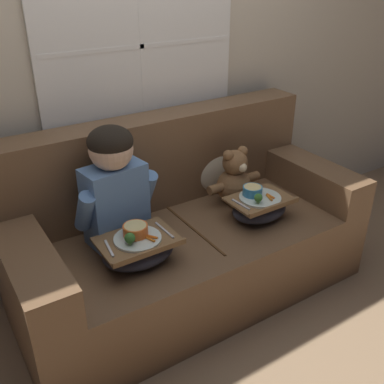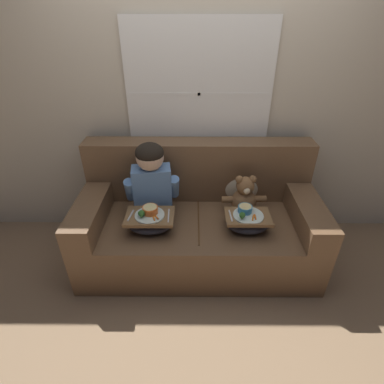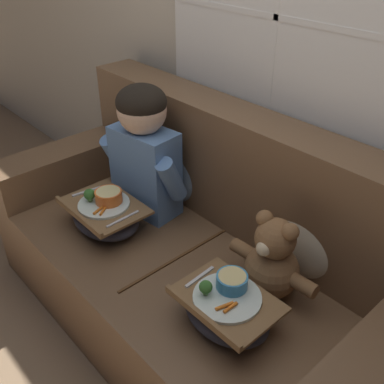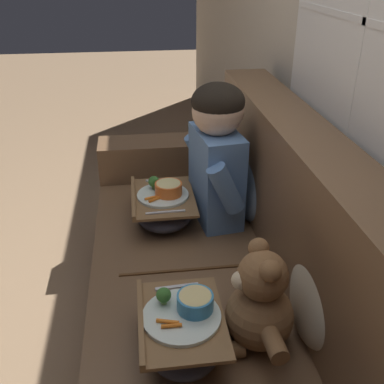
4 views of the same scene
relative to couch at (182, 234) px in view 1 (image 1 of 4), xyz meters
The scene contains 9 objects.
ground_plane 0.36m from the couch, 90.00° to the right, with size 14.00×14.00×0.00m, color #8E7051.
wall_back_with_window 1.05m from the couch, 90.00° to the left, with size 8.00×0.08×2.60m.
couch is the anchor object (origin of this frame).
throw_pillow_behind_child 0.52m from the couch, 152.64° to the left, with size 0.38×0.18×0.39m.
throw_pillow_behind_teddy 0.52m from the couch, 27.36° to the left, with size 0.35×0.17×0.36m.
child_figure 0.59m from the couch, behind, with size 0.47×0.24×0.64m.
teddy_bear 0.46m from the couch, ahead, with size 0.38×0.26×0.35m.
lap_tray_child 0.48m from the couch, 150.17° to the right, with size 0.38×0.28×0.20m.
lap_tray_teddy 0.48m from the couch, 29.87° to the right, with size 0.36×0.26×0.20m.
Camera 1 is at (-1.16, -1.84, 1.79)m, focal length 42.00 mm.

